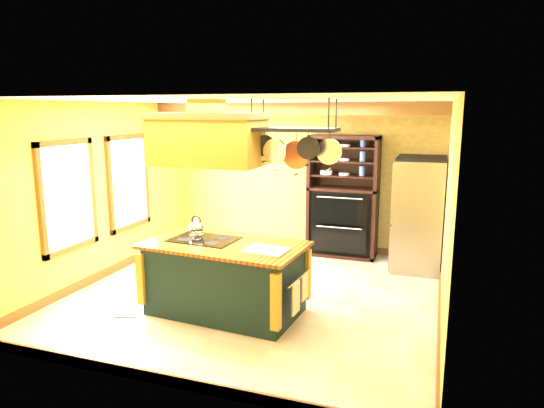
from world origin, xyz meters
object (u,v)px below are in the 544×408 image
Objects in this scene: range_hood at (208,137)px; pot_rack at (295,139)px; hutch at (343,209)px; refrigerator at (418,216)px; kitchen_island at (225,277)px.

pot_rack is at bearing 0.59° from range_hood.
range_hood is at bearing -110.57° from hutch.
range_hood is at bearing -179.41° from pot_rack.
kitchen_island is at bearing -130.08° from refrigerator.
pot_rack is 0.59× the size of refrigerator.
kitchen_island is 3.47m from refrigerator.
range_hood reaches higher than kitchen_island.
hutch is at bearing 164.11° from refrigerator.
refrigerator is (1.32, 2.63, -1.37)m from pot_rack.
kitchen_island is 1.79m from range_hood.
range_hood reaches higher than refrigerator.
pot_rack is at bearing -116.58° from refrigerator.
kitchen_island is at bearing -107.19° from hutch.
hutch is (-1.29, 0.37, -0.04)m from refrigerator.
refrigerator is at bearing 63.42° from pot_rack.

